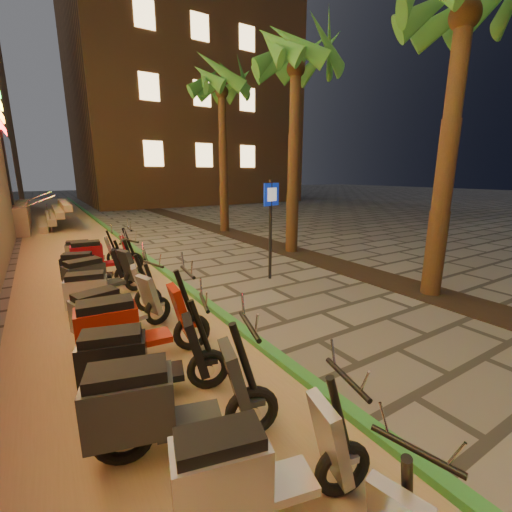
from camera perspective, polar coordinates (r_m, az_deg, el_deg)
ground at (r=4.81m, az=24.72°, el=-20.49°), size 120.00×120.00×0.00m
parking_strip at (r=12.34m, az=-27.17°, el=-0.06°), size 3.40×60.00×0.01m
green_curb at (r=12.57m, az=-19.50°, el=1.11°), size 0.18×60.00×0.10m
planting_strip at (r=10.33m, az=12.73°, el=-1.27°), size 1.20×40.00×0.02m
apartment_block at (r=37.58m, az=-13.16°, el=28.56°), size 18.00×16.06×25.00m
palm_b at (r=8.67m, az=31.53°, el=31.40°), size 2.97×3.02×6.66m
palm_c at (r=11.91m, az=6.66°, el=28.74°), size 2.97×3.02×6.91m
palm_d at (r=16.08m, az=-5.73°, el=25.55°), size 2.97×3.02×7.16m
pedestrian_sign at (r=8.39m, az=2.48°, el=6.67°), size 0.53×0.18×2.45m
scooter_3 at (r=2.95m, az=-0.44°, el=-31.97°), size 1.61×0.78×1.14m
scooter_4 at (r=3.51m, az=-15.37°, el=-22.68°), size 1.79×0.91×1.27m
scooter_5 at (r=4.31m, az=-19.07°, el=-16.13°), size 1.68×0.85×1.19m
scooter_6 at (r=5.09m, az=-20.31°, el=-10.99°), size 1.83×0.67×1.28m
scooter_7 at (r=5.88m, az=-22.65°, el=-8.41°), size 1.63×0.84×1.16m
scooter_8 at (r=6.84m, az=-24.22°, el=-5.51°), size 1.65×0.74×1.16m
scooter_9 at (r=7.82m, az=-24.86°, el=-3.07°), size 1.71×0.89×1.22m
scooter_10 at (r=8.74m, az=-25.95°, el=-1.84°), size 1.56×0.81×1.11m
scooter_11 at (r=9.65m, az=-24.76°, el=-0.04°), size 1.75×0.61×1.23m
scooter_12 at (r=10.68m, az=-26.28°, el=0.56°), size 1.48×0.61×1.04m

